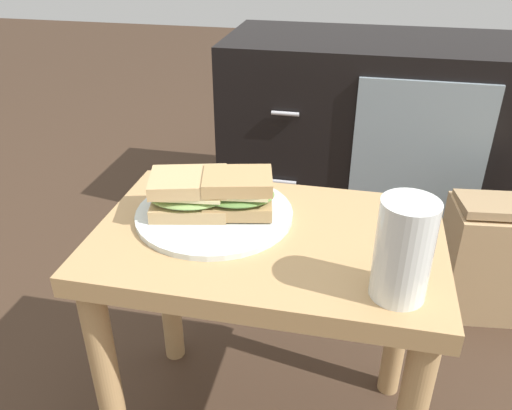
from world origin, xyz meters
TOP-DOWN VIEW (x-y plane):
  - side_table at (0.00, 0.00)m, footprint 0.56×0.36m
  - tv_cabinet at (0.18, 0.95)m, footprint 0.96×0.46m
  - plate at (-0.10, 0.03)m, footprint 0.27×0.27m
  - sandwich_front at (-0.14, 0.03)m, footprint 0.15×0.12m
  - sandwich_back at (-0.06, 0.04)m, footprint 0.14×0.11m
  - beer_glass at (0.20, -0.11)m, footprint 0.08×0.08m
  - paper_bag at (0.48, 0.47)m, footprint 0.24×0.19m

SIDE VIEW (x-z plane):
  - paper_bag at x=0.48m, z-range -0.01..0.32m
  - tv_cabinet at x=0.18m, z-range 0.00..0.58m
  - side_table at x=0.00m, z-range 0.14..0.60m
  - plate at x=-0.10m, z-range 0.46..0.47m
  - sandwich_front at x=-0.14m, z-range 0.47..0.54m
  - sandwich_back at x=-0.06m, z-range 0.47..0.54m
  - beer_glass at x=0.20m, z-range 0.46..0.60m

